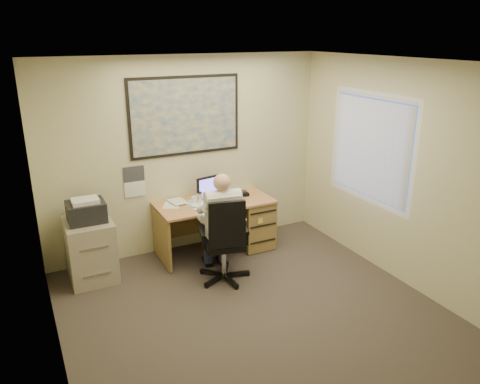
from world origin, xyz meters
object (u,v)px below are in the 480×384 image
desk (236,218)px  filing_cabinet (90,244)px  office_chair (226,256)px  person (222,227)px

desk → filing_cabinet: bearing=-179.4°
office_chair → person: 0.37m
filing_cabinet → desk: bearing=0.7°
desk → office_chair: size_ratio=1.43×
filing_cabinet → office_chair: (1.49, -0.81, -0.13)m
desk → person: person is taller
desk → filing_cabinet: 2.03m
office_chair → person: (-0.01, 0.08, 0.36)m
office_chair → person: size_ratio=0.82×
filing_cabinet → office_chair: size_ratio=0.95×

